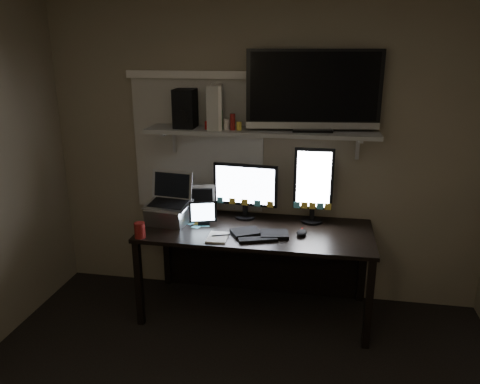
% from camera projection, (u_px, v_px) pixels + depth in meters
% --- Properties ---
extents(back_wall, '(3.60, 0.00, 3.60)m').
position_uv_depth(back_wall, '(263.00, 154.00, 3.85)').
color(back_wall, '#796C57').
rests_on(back_wall, floor).
extents(window_blinds, '(1.10, 0.02, 1.10)m').
position_uv_depth(window_blinds, '(198.00, 146.00, 3.91)').
color(window_blinds, silver).
rests_on(window_blinds, back_wall).
extents(desk, '(1.80, 0.75, 0.73)m').
position_uv_depth(desk, '(258.00, 244.00, 3.82)').
color(desk, black).
rests_on(desk, floor).
extents(wall_shelf, '(1.80, 0.35, 0.03)m').
position_uv_depth(wall_shelf, '(261.00, 132.00, 3.62)').
color(wall_shelf, '#9E9E9A').
rests_on(wall_shelf, back_wall).
extents(monitor_landscape, '(0.54, 0.11, 0.47)m').
position_uv_depth(monitor_landscape, '(245.00, 191.00, 3.83)').
color(monitor_landscape, black).
rests_on(monitor_landscape, desk).
extents(monitor_portrait, '(0.31, 0.06, 0.62)m').
position_uv_depth(monitor_portrait, '(313.00, 185.00, 3.71)').
color(monitor_portrait, black).
rests_on(monitor_portrait, desk).
extents(keyboard, '(0.47, 0.30, 0.03)m').
position_uv_depth(keyboard, '(260.00, 233.00, 3.54)').
color(keyboard, black).
rests_on(keyboard, desk).
extents(mouse, '(0.09, 0.12, 0.04)m').
position_uv_depth(mouse, '(302.00, 233.00, 3.53)').
color(mouse, black).
rests_on(mouse, desk).
extents(notepad, '(0.15, 0.21, 0.01)m').
position_uv_depth(notepad, '(218.00, 237.00, 3.49)').
color(notepad, silver).
rests_on(notepad, desk).
extents(tablet, '(0.24, 0.15, 0.19)m').
position_uv_depth(tablet, '(203.00, 213.00, 3.73)').
color(tablet, black).
rests_on(tablet, desk).
extents(file_sorter, '(0.22, 0.13, 0.26)m').
position_uv_depth(file_sorter, '(200.00, 201.00, 3.92)').
color(file_sorter, black).
rests_on(file_sorter, desk).
extents(laptop, '(0.38, 0.33, 0.39)m').
position_uv_depth(laptop, '(168.00, 200.00, 3.73)').
color(laptop, '#BABABF').
rests_on(laptop, desk).
extents(cup, '(0.10, 0.10, 0.12)m').
position_uv_depth(cup, '(140.00, 230.00, 3.48)').
color(cup, maroon).
rests_on(cup, desk).
extents(sticky_notes, '(0.31, 0.26, 0.00)m').
position_uv_depth(sticky_notes, '(190.00, 227.00, 3.69)').
color(sticky_notes, gold).
rests_on(sticky_notes, desk).
extents(tv, '(1.02, 0.30, 0.60)m').
position_uv_depth(tv, '(314.00, 91.00, 3.47)').
color(tv, black).
rests_on(tv, wall_shelf).
extents(game_console, '(0.14, 0.29, 0.33)m').
position_uv_depth(game_console, '(216.00, 107.00, 3.63)').
color(game_console, silver).
rests_on(game_console, wall_shelf).
extents(speaker, '(0.17, 0.21, 0.30)m').
position_uv_depth(speaker, '(185.00, 108.00, 3.67)').
color(speaker, black).
rests_on(speaker, wall_shelf).
extents(bottles, '(0.25, 0.06, 0.16)m').
position_uv_depth(bottles, '(223.00, 120.00, 3.59)').
color(bottles, '#A50F0C').
rests_on(bottles, wall_shelf).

